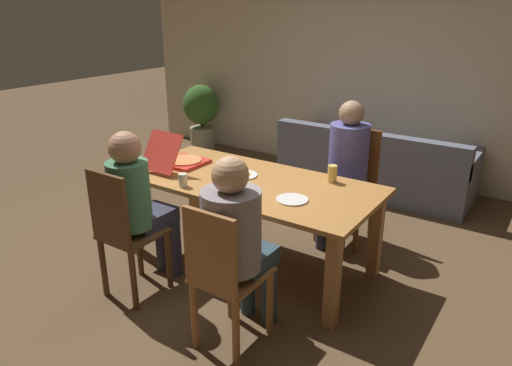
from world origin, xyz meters
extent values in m
plane|color=brown|center=(0.00, 0.00, 0.00)|extent=(20.00, 20.00, 0.00)
cube|color=beige|center=(0.00, 2.74, 1.44)|extent=(6.97, 0.12, 2.89)
cube|color=#AD7337|center=(0.00, 0.00, 0.72)|extent=(2.04, 0.96, 0.04)
cube|color=#AA7243|center=(-0.93, -0.39, 0.35)|extent=(0.08, 0.08, 0.70)
cube|color=#AA7243|center=(0.93, -0.39, 0.35)|extent=(0.08, 0.08, 0.70)
cube|color=#AA7243|center=(-0.93, 0.39, 0.35)|extent=(0.08, 0.08, 0.70)
cube|color=#AA7243|center=(0.93, 0.39, 0.35)|extent=(0.08, 0.08, 0.70)
cylinder|color=brown|center=(0.67, 0.66, 0.23)|extent=(0.04, 0.04, 0.47)
cylinder|color=brown|center=(0.28, 0.66, 0.23)|extent=(0.04, 0.04, 0.47)
cylinder|color=brown|center=(0.67, 1.01, 0.23)|extent=(0.04, 0.04, 0.47)
cylinder|color=brown|center=(0.28, 1.01, 0.23)|extent=(0.04, 0.04, 0.47)
cube|color=brown|center=(0.47, 0.83, 0.48)|extent=(0.44, 0.41, 0.02)
cube|color=brown|center=(0.47, 1.02, 0.75)|extent=(0.42, 0.03, 0.52)
cylinder|color=#303649|center=(0.56, 0.56, 0.24)|extent=(0.10, 0.10, 0.49)
cylinder|color=#303649|center=(0.39, 0.56, 0.24)|extent=(0.10, 0.10, 0.49)
cube|color=#303649|center=(0.47, 0.69, 0.54)|extent=(0.31, 0.29, 0.11)
cylinder|color=#535399|center=(0.47, 0.83, 0.81)|extent=(0.34, 0.34, 0.54)
sphere|color=#A17B5C|center=(0.47, 0.83, 1.17)|extent=(0.21, 0.21, 0.21)
cylinder|color=#52331C|center=(-0.61, -0.64, 0.23)|extent=(0.04, 0.04, 0.47)
cylinder|color=#52331C|center=(-0.29, -0.64, 0.23)|extent=(0.04, 0.04, 0.47)
cylinder|color=#52331C|center=(-0.61, -0.99, 0.23)|extent=(0.04, 0.04, 0.47)
cylinder|color=#52331C|center=(-0.29, -0.99, 0.23)|extent=(0.04, 0.04, 0.47)
cube|color=#52331C|center=(-0.45, -0.82, 0.48)|extent=(0.38, 0.41, 0.02)
cube|color=#52331C|center=(-0.45, -1.01, 0.74)|extent=(0.36, 0.03, 0.51)
cylinder|color=#303042|center=(-0.52, -0.48, 0.24)|extent=(0.10, 0.10, 0.49)
cylinder|color=#303042|center=(-0.38, -0.48, 0.24)|extent=(0.10, 0.10, 0.49)
cube|color=#303042|center=(-0.45, -0.64, 0.54)|extent=(0.26, 0.35, 0.11)
cylinder|color=#457D55|center=(-0.45, -0.82, 0.78)|extent=(0.29, 0.29, 0.49)
sphere|color=#AC7858|center=(-0.45, -0.82, 1.13)|extent=(0.22, 0.22, 0.22)
cylinder|color=#956033|center=(0.32, -0.68, 0.23)|extent=(0.05, 0.05, 0.47)
cylinder|color=#956033|center=(0.63, -0.68, 0.23)|extent=(0.05, 0.05, 0.47)
cylinder|color=#956033|center=(0.32, -1.05, 0.23)|extent=(0.05, 0.05, 0.47)
cylinder|color=#956033|center=(0.63, -1.05, 0.23)|extent=(0.05, 0.05, 0.47)
cube|color=#956033|center=(0.47, -0.86, 0.48)|extent=(0.38, 0.43, 0.02)
cube|color=#956033|center=(0.47, -1.07, 0.73)|extent=(0.36, 0.03, 0.48)
cylinder|color=#2C424D|center=(0.39, -0.57, 0.24)|extent=(0.10, 0.10, 0.49)
cylinder|color=#2C424D|center=(0.56, -0.57, 0.24)|extent=(0.10, 0.10, 0.49)
cube|color=#2C424D|center=(0.47, -0.71, 0.54)|extent=(0.32, 0.31, 0.11)
cylinder|color=gray|center=(0.47, -0.86, 0.79)|extent=(0.36, 0.36, 0.49)
sphere|color=tan|center=(0.47, -0.86, 1.13)|extent=(0.22, 0.22, 0.22)
cube|color=red|center=(-0.69, 0.02, 0.75)|extent=(0.34, 0.34, 0.03)
cylinder|color=#D58148|center=(-0.69, 0.02, 0.77)|extent=(0.30, 0.30, 0.01)
cube|color=red|center=(-0.69, -0.24, 0.91)|extent=(0.34, 0.19, 0.30)
cylinder|color=white|center=(0.49, -0.16, 0.74)|extent=(0.23, 0.23, 0.01)
cylinder|color=white|center=(-0.10, 0.05, 0.74)|extent=(0.24, 0.24, 0.01)
cone|color=orange|center=(-0.10, 0.05, 0.75)|extent=(0.14, 0.14, 0.02)
cylinder|color=#E7C05D|center=(0.56, 0.33, 0.80)|extent=(0.07, 0.07, 0.14)
cylinder|color=silver|center=(-0.34, -0.39, 0.79)|extent=(0.07, 0.07, 0.10)
cylinder|color=silver|center=(0.00, -0.13, 0.80)|extent=(0.08, 0.08, 0.13)
cube|color=slate|center=(0.25, 2.18, 0.21)|extent=(2.14, 0.84, 0.41)
cube|color=slate|center=(0.25, 1.84, 0.59)|extent=(2.14, 0.16, 0.35)
cube|color=slate|center=(-0.72, 2.18, 0.50)|extent=(0.20, 0.80, 0.18)
cube|color=slate|center=(1.22, 2.18, 0.50)|extent=(0.20, 0.80, 0.18)
cylinder|color=gray|center=(-2.50, 2.38, 0.16)|extent=(0.36, 0.36, 0.32)
cylinder|color=brown|center=(-2.50, 2.38, 0.38)|extent=(0.05, 0.05, 0.13)
ellipsoid|color=#356425|center=(-2.50, 2.38, 0.66)|extent=(0.52, 0.52, 0.58)
camera|label=1|loc=(1.99, -2.85, 2.03)|focal=33.07mm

